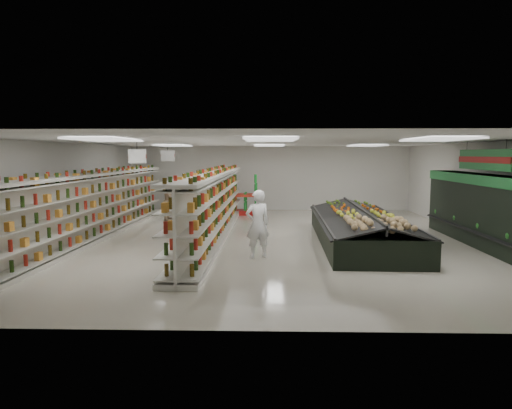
{
  "coord_description": "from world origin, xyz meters",
  "views": [
    {
      "loc": [
        -0.06,
        -15.01,
        2.82
      ],
      "look_at": [
        -0.46,
        0.37,
        1.11
      ],
      "focal_mm": 32.0,
      "sensor_mm": 36.0,
      "label": 1
    }
  ],
  "objects_px": {
    "soda_endcap": "(245,197)",
    "shopper_background": "(171,201)",
    "gondola_center": "(214,207)",
    "shopper_main": "(258,224)",
    "produce_island": "(360,227)",
    "gondola_left": "(96,208)"
  },
  "relations": [
    {
      "from": "produce_island",
      "to": "shopper_background",
      "type": "height_order",
      "value": "shopper_background"
    },
    {
      "from": "produce_island",
      "to": "shopper_main",
      "type": "height_order",
      "value": "shopper_main"
    },
    {
      "from": "gondola_center",
      "to": "shopper_main",
      "type": "height_order",
      "value": "gondola_center"
    },
    {
      "from": "shopper_main",
      "to": "shopper_background",
      "type": "height_order",
      "value": "shopper_main"
    },
    {
      "from": "soda_endcap",
      "to": "shopper_main",
      "type": "height_order",
      "value": "shopper_main"
    },
    {
      "from": "soda_endcap",
      "to": "shopper_background",
      "type": "bearing_deg",
      "value": -149.01
    },
    {
      "from": "soda_endcap",
      "to": "gondola_left",
      "type": "bearing_deg",
      "value": -128.32
    },
    {
      "from": "gondola_center",
      "to": "soda_endcap",
      "type": "height_order",
      "value": "gondola_center"
    },
    {
      "from": "shopper_main",
      "to": "soda_endcap",
      "type": "bearing_deg",
      "value": -105.4
    },
    {
      "from": "gondola_left",
      "to": "soda_endcap",
      "type": "height_order",
      "value": "gondola_left"
    },
    {
      "from": "gondola_center",
      "to": "produce_island",
      "type": "height_order",
      "value": "gondola_center"
    },
    {
      "from": "gondola_left",
      "to": "soda_endcap",
      "type": "distance_m",
      "value": 7.67
    },
    {
      "from": "produce_island",
      "to": "gondola_center",
      "type": "bearing_deg",
      "value": 169.29
    },
    {
      "from": "gondola_left",
      "to": "gondola_center",
      "type": "xyz_separation_m",
      "value": [
        3.96,
        0.31,
        0.0
      ]
    },
    {
      "from": "soda_endcap",
      "to": "shopper_main",
      "type": "bearing_deg",
      "value": -85.09
    },
    {
      "from": "gondola_center",
      "to": "shopper_main",
      "type": "distance_m",
      "value": 3.58
    },
    {
      "from": "gondola_left",
      "to": "shopper_background",
      "type": "distance_m",
      "value": 4.48
    },
    {
      "from": "gondola_left",
      "to": "shopper_background",
      "type": "relative_size",
      "value": 7.54
    },
    {
      "from": "soda_endcap",
      "to": "shopper_background",
      "type": "relative_size",
      "value": 1.02
    },
    {
      "from": "gondola_center",
      "to": "soda_endcap",
      "type": "relative_size",
      "value": 7.36
    },
    {
      "from": "soda_endcap",
      "to": "shopper_main",
      "type": "distance_m",
      "value": 8.96
    },
    {
      "from": "produce_island",
      "to": "shopper_background",
      "type": "relative_size",
      "value": 4.47
    }
  ]
}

